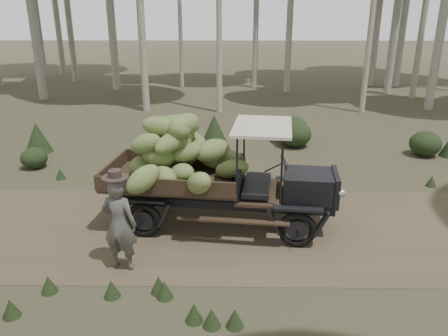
{
  "coord_description": "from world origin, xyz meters",
  "views": [
    {
      "loc": [
        -1.07,
        -8.08,
        4.3
      ],
      "look_at": [
        -1.19,
        0.28,
        1.26
      ],
      "focal_mm": 35.0,
      "sensor_mm": 36.0,
      "label": 1
    }
  ],
  "objects": [
    {
      "name": "dirt_track",
      "position": [
        0.0,
        0.0,
        0.0
      ],
      "size": [
        70.0,
        4.0,
        0.01
      ],
      "primitive_type": "cube",
      "color": "brown",
      "rests_on": "ground"
    },
    {
      "name": "ground",
      "position": [
        0.0,
        0.0,
        0.0
      ],
      "size": [
        120.0,
        120.0,
        0.0
      ],
      "primitive_type": "plane",
      "color": "#473D2B",
      "rests_on": "ground"
    },
    {
      "name": "farmer",
      "position": [
        -2.95,
        -1.42,
        0.87
      ],
      "size": [
        0.69,
        0.53,
        1.83
      ],
      "rotation": [
        0.0,
        0.0,
        2.93
      ],
      "color": "#4E4D48",
      "rests_on": "ground"
    },
    {
      "name": "banana_truck",
      "position": [
        -1.73,
        0.38,
        1.42
      ],
      "size": [
        4.94,
        2.51,
        2.42
      ],
      "rotation": [
        0.0,
        0.0,
        -0.12
      ],
      "color": "black",
      "rests_on": "ground"
    }
  ]
}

